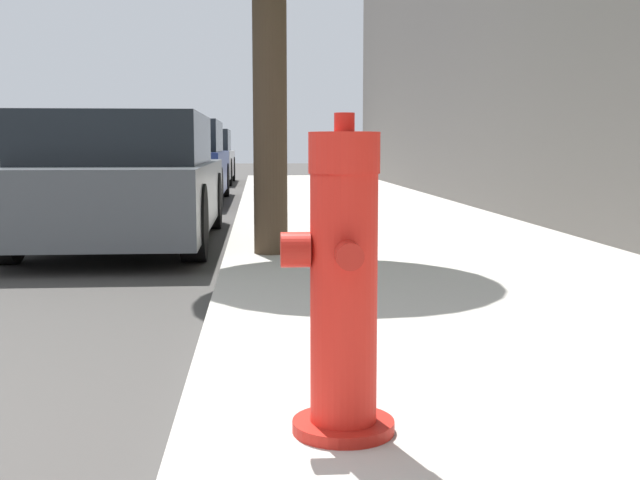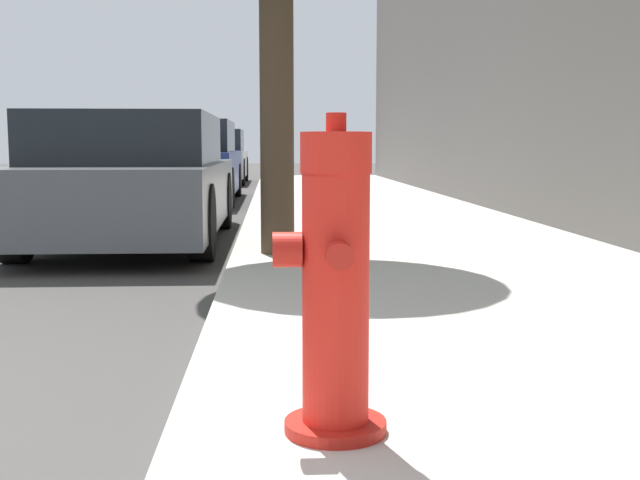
% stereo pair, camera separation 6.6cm
% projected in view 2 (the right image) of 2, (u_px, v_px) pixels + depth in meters
% --- Properties ---
extents(fire_hydrant, '(0.33, 0.33, 0.92)m').
position_uv_depth(fire_hydrant, '(335.00, 288.00, 2.28)').
color(fire_hydrant, red).
rests_on(fire_hydrant, sidewalk_slab).
extents(parked_car_near, '(1.71, 4.24, 1.24)m').
position_uv_depth(parked_car_near, '(134.00, 181.00, 7.76)').
color(parked_car_near, '#4C5156').
rests_on(parked_car_near, ground_plane).
extents(parked_car_mid, '(1.72, 4.37, 1.35)m').
position_uv_depth(parked_car_mid, '(186.00, 163.00, 13.41)').
color(parked_car_mid, navy).
rests_on(parked_car_mid, ground_plane).
extents(parked_car_far, '(1.75, 3.85, 1.33)m').
position_uv_depth(parked_car_far, '(211.00, 158.00, 19.89)').
color(parked_car_far, '#B7B7BC').
rests_on(parked_car_far, ground_plane).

